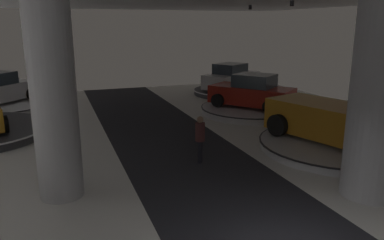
{
  "coord_description": "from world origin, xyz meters",
  "views": [
    {
      "loc": [
        -4.05,
        -5.09,
        4.51
      ],
      "look_at": [
        0.15,
        6.36,
        1.4
      ],
      "focal_mm": 35.25,
      "sensor_mm": 36.0,
      "label": 1
    }
  ],
  "objects_px": {
    "display_car_deep_right": "(231,78)",
    "pickup_truck_mid_right": "(348,119)",
    "column_left": "(54,95)",
    "display_platform_mid_right": "(337,145)",
    "display_platform_deep_right": "(231,91)",
    "column_right": "(380,95)",
    "visitor_walking_near": "(200,136)",
    "display_car_far_right": "(252,92)",
    "display_platform_far_right": "(251,110)"
  },
  "relations": [
    {
      "from": "column_right",
      "to": "visitor_walking_near",
      "type": "xyz_separation_m",
      "value": [
        -3.41,
        3.88,
        -1.84
      ]
    },
    {
      "from": "column_right",
      "to": "pickup_truck_mid_right",
      "type": "height_order",
      "value": "column_right"
    },
    {
      "from": "display_car_deep_right",
      "to": "column_right",
      "type": "bearing_deg",
      "value": -101.76
    },
    {
      "from": "column_left",
      "to": "column_right",
      "type": "distance_m",
      "value": 8.33
    },
    {
      "from": "display_car_far_right",
      "to": "display_platform_mid_right",
      "type": "height_order",
      "value": "display_car_far_right"
    },
    {
      "from": "display_platform_far_right",
      "to": "pickup_truck_mid_right",
      "type": "bearing_deg",
      "value": -88.26
    },
    {
      "from": "display_platform_deep_right",
      "to": "visitor_walking_near",
      "type": "bearing_deg",
      "value": -120.46
    },
    {
      "from": "display_car_deep_right",
      "to": "display_platform_mid_right",
      "type": "distance_m",
      "value": 11.79
    },
    {
      "from": "display_car_deep_right",
      "to": "pickup_truck_mid_right",
      "type": "height_order",
      "value": "pickup_truck_mid_right"
    },
    {
      "from": "visitor_walking_near",
      "to": "display_platform_deep_right",
      "type": "bearing_deg",
      "value": 59.54
    },
    {
      "from": "display_platform_mid_right",
      "to": "visitor_walking_near",
      "type": "height_order",
      "value": "visitor_walking_near"
    },
    {
      "from": "column_right",
      "to": "display_platform_far_right",
      "type": "xyz_separation_m",
      "value": [
        1.7,
        9.69,
        -2.56
      ]
    },
    {
      "from": "column_left",
      "to": "display_platform_mid_right",
      "type": "relative_size",
      "value": 0.97
    },
    {
      "from": "display_platform_far_right",
      "to": "display_car_far_right",
      "type": "bearing_deg",
      "value": -53.92
    },
    {
      "from": "display_platform_deep_right",
      "to": "display_platform_far_right",
      "type": "height_order",
      "value": "display_platform_far_right"
    },
    {
      "from": "column_left",
      "to": "display_car_deep_right",
      "type": "relative_size",
      "value": 1.21
    },
    {
      "from": "display_car_deep_right",
      "to": "display_car_far_right",
      "type": "relative_size",
      "value": 1.02
    },
    {
      "from": "column_left",
      "to": "pickup_truck_mid_right",
      "type": "distance_m",
      "value": 9.86
    },
    {
      "from": "column_left",
      "to": "display_car_far_right",
      "type": "bearing_deg",
      "value": 35.6
    },
    {
      "from": "display_car_far_right",
      "to": "pickup_truck_mid_right",
      "type": "height_order",
      "value": "pickup_truck_mid_right"
    },
    {
      "from": "display_platform_mid_right",
      "to": "pickup_truck_mid_right",
      "type": "height_order",
      "value": "pickup_truck_mid_right"
    },
    {
      "from": "display_platform_deep_right",
      "to": "display_platform_far_right",
      "type": "xyz_separation_m",
      "value": [
        -1.45,
        -5.35,
        0.01
      ]
    },
    {
      "from": "display_platform_far_right",
      "to": "display_car_far_right",
      "type": "relative_size",
      "value": 1.16
    },
    {
      "from": "column_right",
      "to": "display_car_far_right",
      "type": "bearing_deg",
      "value": 79.9
    },
    {
      "from": "display_car_deep_right",
      "to": "visitor_walking_near",
      "type": "xyz_separation_m",
      "value": [
        -6.54,
        -11.14,
        -0.18
      ]
    },
    {
      "from": "display_platform_deep_right",
      "to": "pickup_truck_mid_right",
      "type": "relative_size",
      "value": 0.88
    },
    {
      "from": "display_car_far_right",
      "to": "display_platform_mid_right",
      "type": "distance_m",
      "value": 6.39
    },
    {
      "from": "display_car_far_right",
      "to": "display_platform_mid_right",
      "type": "bearing_deg",
      "value": -89.18
    },
    {
      "from": "column_right",
      "to": "display_platform_far_right",
      "type": "bearing_deg",
      "value": 80.03
    },
    {
      "from": "pickup_truck_mid_right",
      "to": "column_right",
      "type": "bearing_deg",
      "value": -122.06
    },
    {
      "from": "column_left",
      "to": "column_right",
      "type": "relative_size",
      "value": 1.0
    },
    {
      "from": "display_platform_deep_right",
      "to": "display_car_far_right",
      "type": "bearing_deg",
      "value": -104.92
    },
    {
      "from": "column_right",
      "to": "display_platform_mid_right",
      "type": "relative_size",
      "value": 0.97
    },
    {
      "from": "display_platform_deep_right",
      "to": "display_car_deep_right",
      "type": "xyz_separation_m",
      "value": [
        -0.03,
        -0.02,
        0.91
      ]
    },
    {
      "from": "display_car_deep_right",
      "to": "display_platform_mid_right",
      "type": "bearing_deg",
      "value": -96.43
    },
    {
      "from": "display_platform_deep_right",
      "to": "display_car_deep_right",
      "type": "height_order",
      "value": "display_car_deep_right"
    },
    {
      "from": "column_right",
      "to": "display_platform_mid_right",
      "type": "xyz_separation_m",
      "value": [
        1.81,
        3.35,
        -2.58
      ]
    },
    {
      "from": "display_platform_deep_right",
      "to": "pickup_truck_mid_right",
      "type": "distance_m",
      "value": 12.11
    },
    {
      "from": "display_platform_deep_right",
      "to": "display_car_far_right",
      "type": "height_order",
      "value": "display_car_far_right"
    },
    {
      "from": "display_car_deep_right",
      "to": "display_platform_mid_right",
      "type": "height_order",
      "value": "display_car_deep_right"
    },
    {
      "from": "visitor_walking_near",
      "to": "display_platform_far_right",
      "type": "bearing_deg",
      "value": 48.65
    },
    {
      "from": "pickup_truck_mid_right",
      "to": "display_platform_deep_right",
      "type": "bearing_deg",
      "value": 84.06
    },
    {
      "from": "column_left",
      "to": "display_car_deep_right",
      "type": "distance_m",
      "value": 16.48
    },
    {
      "from": "display_car_deep_right",
      "to": "pickup_truck_mid_right",
      "type": "relative_size",
      "value": 0.8
    },
    {
      "from": "display_platform_deep_right",
      "to": "display_car_deep_right",
      "type": "bearing_deg",
      "value": -149.56
    },
    {
      "from": "column_right",
      "to": "display_platform_mid_right",
      "type": "height_order",
      "value": "column_right"
    },
    {
      "from": "column_left",
      "to": "display_platform_far_right",
      "type": "height_order",
      "value": "column_left"
    },
    {
      "from": "column_left",
      "to": "display_car_deep_right",
      "type": "xyz_separation_m",
      "value": [
        10.96,
        12.2,
        -1.66
      ]
    },
    {
      "from": "column_left",
      "to": "column_right",
      "type": "height_order",
      "value": "same"
    },
    {
      "from": "pickup_truck_mid_right",
      "to": "visitor_walking_near",
      "type": "xyz_separation_m",
      "value": [
        -5.32,
        0.84,
        -0.34
      ]
    }
  ]
}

